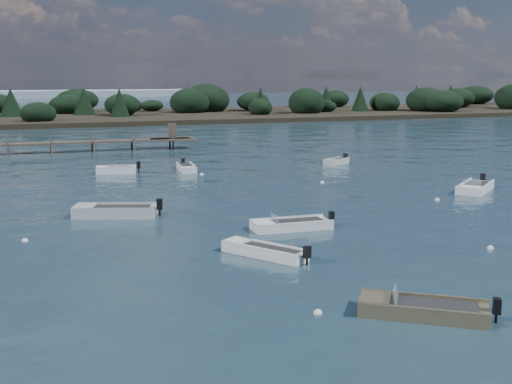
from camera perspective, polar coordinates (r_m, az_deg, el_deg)
name	(u,v)px	position (r m, az deg, el deg)	size (l,w,h in m)	color
ground	(121,139)	(83.27, -11.89, 4.61)	(400.00, 400.00, 0.00)	#182C39
dinghy_mid_white_b	(475,189)	(47.44, 18.89, 0.26)	(4.57, 4.20, 1.22)	white
dinghy_near_olive	(423,312)	(22.70, 14.58, -10.26)	(4.37, 3.72, 1.11)	brown
dinghy_extra_a	(264,253)	(28.88, 0.74, -5.45)	(3.17, 4.10, 1.05)	white
tender_far_white	(116,171)	(54.24, -12.31, 1.81)	(3.67, 1.81, 1.23)	white
dinghy_extra_b	(186,169)	(54.97, -6.20, 2.06)	(1.61, 4.16, 1.00)	white
dinghy_mid_grey	(115,213)	(37.82, -12.42, -1.85)	(5.12, 3.18, 1.28)	#ADB2B4
dinghy_mid_white_a	(291,226)	(33.98, 3.14, -3.06)	(4.55, 1.76, 1.06)	white
tender_far_grey_b	(336,162)	(59.07, 7.15, 2.63)	(3.02, 2.38, 1.07)	#ADB2B4
buoy_a	(318,314)	(22.33, 5.51, -10.71)	(0.32, 0.32, 0.32)	silver
buoy_b	(490,249)	(32.07, 20.11, -4.76)	(0.32, 0.32, 0.32)	silver
buoy_c	(25,241)	(33.43, -19.85, -4.14)	(0.32, 0.32, 0.32)	silver
buoy_d	(437,200)	(43.32, 15.82, -0.70)	(0.32, 0.32, 0.32)	silver
buoy_e	(202,175)	(52.52, -4.84, 1.54)	(0.32, 0.32, 0.32)	silver
buoy_extra_a	(322,183)	(48.57, 5.90, 0.80)	(0.32, 0.32, 0.32)	silver
far_headland	(220,106)	(127.53, -3.20, 7.62)	(190.00, 40.00, 5.80)	black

